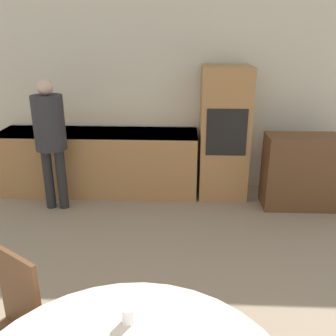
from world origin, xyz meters
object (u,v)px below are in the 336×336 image
object	(u,v)px
person_standing	(50,132)
cup	(128,315)
oven_unit	(224,133)
sideboard	(309,172)
chair_far_left	(11,325)

from	to	relation	value
person_standing	cup	xyz separation A→B (m)	(1.36, -2.85, -0.19)
oven_unit	sideboard	distance (m)	1.19
chair_far_left	cup	xyz separation A→B (m)	(0.74, -0.21, 0.29)
oven_unit	person_standing	size ratio (longest dim) A/B	1.06
oven_unit	cup	distance (m)	3.48
oven_unit	chair_far_left	bearing A→B (deg)	-115.85
cup	oven_unit	bearing A→B (deg)	76.68
person_standing	cup	distance (m)	3.16
person_standing	oven_unit	bearing A→B (deg)	13.93
sideboard	cup	bearing A→B (deg)	-121.50
person_standing	cup	bearing A→B (deg)	-64.50
oven_unit	chair_far_left	size ratio (longest dim) A/B	1.81
chair_far_left	person_standing	size ratio (longest dim) A/B	0.59
oven_unit	person_standing	xyz separation A→B (m)	(-2.16, -0.54, 0.14)
oven_unit	cup	xyz separation A→B (m)	(-0.80, -3.39, -0.06)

